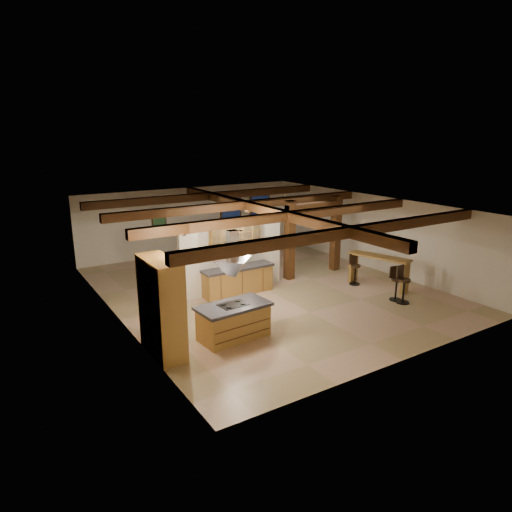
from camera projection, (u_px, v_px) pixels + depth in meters
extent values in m
plane|color=tan|center=(265.00, 289.00, 15.74)|extent=(12.00, 12.00, 0.00)
plane|color=silver|center=(191.00, 220.00, 20.26)|extent=(10.00, 0.00, 10.00)
plane|color=silver|center=(408.00, 303.00, 10.46)|extent=(10.00, 0.00, 10.00)
plane|color=silver|center=(116.00, 272.00, 12.79)|extent=(0.00, 12.00, 12.00)
plane|color=silver|center=(371.00, 232.00, 17.93)|extent=(0.00, 12.00, 12.00)
plane|color=#372311|center=(265.00, 206.00, 14.98)|extent=(12.00, 12.00, 0.00)
cube|color=#3D210F|center=(350.00, 232.00, 11.75)|extent=(10.00, 0.25, 0.28)
cube|color=#3D210F|center=(288.00, 216.00, 13.95)|extent=(10.00, 0.25, 0.28)
cube|color=#3D210F|center=(245.00, 205.00, 16.07)|extent=(10.00, 0.25, 0.28)
cube|color=#3D210F|center=(210.00, 196.00, 18.28)|extent=(10.00, 0.25, 0.28)
cube|color=#3D210F|center=(265.00, 210.00, 15.01)|extent=(0.28, 12.00, 0.28)
cube|color=#3D210F|center=(290.00, 240.00, 16.49)|extent=(0.30, 0.30, 2.90)
cube|color=#3D210F|center=(336.00, 233.00, 17.62)|extent=(0.30, 0.30, 2.90)
cube|color=#3D210F|center=(314.00, 206.00, 16.75)|extent=(2.50, 0.28, 0.28)
cube|color=silver|center=(232.00, 259.00, 15.35)|extent=(3.80, 0.18, 2.20)
cube|color=olive|center=(162.00, 307.00, 10.90)|extent=(0.64, 1.60, 2.40)
cube|color=silver|center=(173.00, 307.00, 11.07)|extent=(0.06, 0.62, 0.95)
cube|color=black|center=(175.00, 299.00, 11.04)|extent=(0.01, 0.50, 0.28)
cube|color=olive|center=(238.00, 281.00, 15.20)|extent=(2.40, 0.60, 0.86)
cube|color=black|center=(238.00, 268.00, 15.08)|extent=(2.50, 0.66, 0.08)
cube|color=olive|center=(234.00, 239.00, 15.00)|extent=(1.80, 0.34, 0.95)
cube|color=silver|center=(237.00, 240.00, 14.85)|extent=(1.74, 0.02, 0.90)
pyramid|color=silver|center=(233.00, 275.00, 11.58)|extent=(1.10, 1.10, 0.45)
cube|color=silver|center=(232.00, 245.00, 11.36)|extent=(0.26, 0.22, 0.73)
cube|color=#3D210F|center=(231.00, 215.00, 21.22)|extent=(1.10, 0.05, 1.70)
cube|color=black|center=(231.00, 215.00, 21.20)|extent=(0.95, 0.02, 1.55)
cube|color=#3D210F|center=(260.00, 212.00, 22.04)|extent=(1.10, 0.05, 1.70)
cube|color=black|center=(260.00, 212.00, 22.02)|extent=(0.95, 0.02, 1.55)
cube|color=#3D210F|center=(159.00, 218.00, 19.37)|extent=(0.65, 0.04, 0.85)
cube|color=#296135|center=(159.00, 218.00, 19.35)|extent=(0.55, 0.01, 0.75)
cylinder|color=silver|center=(240.00, 231.00, 11.36)|extent=(0.16, 0.16, 0.03)
cylinder|color=silver|center=(247.00, 212.00, 14.06)|extent=(0.16, 0.16, 0.03)
cylinder|color=silver|center=(183.00, 235.00, 10.89)|extent=(0.16, 0.16, 0.03)
cube|color=olive|center=(234.00, 323.00, 11.92)|extent=(1.84, 1.02, 0.85)
cube|color=black|center=(233.00, 306.00, 11.80)|extent=(1.97, 1.14, 0.08)
cube|color=black|center=(233.00, 305.00, 11.79)|extent=(0.78, 0.55, 0.02)
imported|color=#401810|center=(231.00, 259.00, 18.13)|extent=(2.28, 1.75, 0.71)
imported|color=black|center=(257.00, 240.00, 21.60)|extent=(2.08, 1.34, 0.57)
imported|color=silver|center=(234.00, 264.00, 14.95)|extent=(0.52, 0.42, 0.25)
cube|color=olive|center=(379.00, 257.00, 15.68)|extent=(1.16, 2.21, 0.06)
cube|color=olive|center=(405.00, 278.00, 15.22)|extent=(0.49, 0.25, 1.07)
cube|color=olive|center=(353.00, 267.00, 16.43)|extent=(0.49, 0.25, 1.07)
cube|color=#3D210F|center=(268.00, 238.00, 22.14)|extent=(0.44, 0.44, 0.53)
cylinder|color=black|center=(268.00, 231.00, 22.04)|extent=(0.06, 0.06, 0.17)
cone|color=#FFD399|center=(268.00, 228.00, 22.00)|extent=(0.29, 0.29, 0.19)
cylinder|color=black|center=(404.00, 280.00, 14.28)|extent=(0.38, 0.38, 0.07)
cube|color=black|center=(400.00, 272.00, 14.36)|extent=(0.36, 0.08, 0.42)
cylinder|color=black|center=(403.00, 292.00, 14.38)|extent=(0.06, 0.06, 0.73)
cylinder|color=black|center=(402.00, 302.00, 14.48)|extent=(0.42, 0.42, 0.03)
cylinder|color=black|center=(397.00, 280.00, 14.54)|extent=(0.35, 0.35, 0.07)
cube|color=black|center=(394.00, 272.00, 14.62)|extent=(0.33, 0.08, 0.38)
cylinder|color=black|center=(396.00, 290.00, 14.63)|extent=(0.06, 0.06, 0.67)
cylinder|color=black|center=(395.00, 299.00, 14.72)|extent=(0.38, 0.38, 0.03)
cylinder|color=black|center=(356.00, 266.00, 16.06)|extent=(0.34, 0.34, 0.07)
cube|color=black|center=(353.00, 259.00, 16.14)|extent=(0.33, 0.07, 0.38)
cylinder|color=black|center=(355.00, 275.00, 16.15)|extent=(0.06, 0.06, 0.66)
cylinder|color=black|center=(354.00, 284.00, 16.23)|extent=(0.38, 0.38, 0.03)
cube|color=#3D210F|center=(229.00, 264.00, 17.22)|extent=(0.45, 0.45, 0.06)
cube|color=#3D210F|center=(225.00, 254.00, 17.27)|extent=(0.40, 0.11, 0.70)
cylinder|color=#3D210F|center=(228.00, 271.00, 17.06)|extent=(0.05, 0.05, 0.39)
cylinder|color=#3D210F|center=(235.00, 270.00, 17.27)|extent=(0.05, 0.05, 0.39)
cylinder|color=#3D210F|center=(223.00, 270.00, 17.29)|extent=(0.05, 0.05, 0.39)
cylinder|color=#3D210F|center=(229.00, 268.00, 17.50)|extent=(0.05, 0.05, 0.39)
cube|color=#3D210F|center=(208.00, 257.00, 18.16)|extent=(0.45, 0.45, 0.06)
cube|color=#3D210F|center=(211.00, 250.00, 17.93)|extent=(0.40, 0.11, 0.70)
cylinder|color=#3D210F|center=(209.00, 261.00, 18.44)|extent=(0.05, 0.05, 0.39)
cylinder|color=#3D210F|center=(203.00, 262.00, 18.23)|extent=(0.05, 0.05, 0.39)
cylinder|color=#3D210F|center=(214.00, 263.00, 18.21)|extent=(0.05, 0.05, 0.39)
cylinder|color=#3D210F|center=(207.00, 264.00, 18.00)|extent=(0.05, 0.05, 0.39)
cube|color=#3D210F|center=(242.00, 261.00, 17.64)|extent=(0.45, 0.45, 0.06)
cube|color=#3D210F|center=(239.00, 251.00, 17.69)|extent=(0.40, 0.11, 0.70)
cylinder|color=#3D210F|center=(241.00, 268.00, 17.48)|extent=(0.05, 0.05, 0.39)
cylinder|color=#3D210F|center=(248.00, 267.00, 17.69)|extent=(0.05, 0.05, 0.39)
cylinder|color=#3D210F|center=(236.00, 266.00, 17.71)|extent=(0.05, 0.05, 0.39)
cylinder|color=#3D210F|center=(242.00, 265.00, 17.92)|extent=(0.05, 0.05, 0.39)
cube|color=#3D210F|center=(221.00, 254.00, 18.58)|extent=(0.45, 0.45, 0.06)
cube|color=#3D210F|center=(224.00, 247.00, 18.35)|extent=(0.40, 0.11, 0.70)
cylinder|color=#3D210F|center=(222.00, 258.00, 18.86)|extent=(0.05, 0.05, 0.39)
cylinder|color=#3D210F|center=(216.00, 260.00, 18.65)|extent=(0.05, 0.05, 0.39)
cylinder|color=#3D210F|center=(227.00, 260.00, 18.63)|extent=(0.05, 0.05, 0.39)
cylinder|color=#3D210F|center=(221.00, 261.00, 18.43)|extent=(0.05, 0.05, 0.39)
cube|color=#3D210F|center=(255.00, 258.00, 18.06)|extent=(0.45, 0.45, 0.06)
cube|color=#3D210F|center=(251.00, 248.00, 18.11)|extent=(0.40, 0.11, 0.70)
cylinder|color=#3D210F|center=(254.00, 265.00, 17.90)|extent=(0.05, 0.05, 0.39)
cylinder|color=#3D210F|center=(260.00, 263.00, 18.11)|extent=(0.05, 0.05, 0.39)
cylinder|color=#3D210F|center=(249.00, 263.00, 18.13)|extent=(0.05, 0.05, 0.39)
cylinder|color=#3D210F|center=(255.00, 262.00, 18.34)|extent=(0.05, 0.05, 0.39)
cube|color=#3D210F|center=(234.00, 252.00, 19.00)|extent=(0.45, 0.45, 0.06)
cube|color=#3D210F|center=(237.00, 244.00, 18.77)|extent=(0.40, 0.11, 0.70)
cylinder|color=#3D210F|center=(234.00, 255.00, 19.28)|extent=(0.05, 0.05, 0.39)
cylinder|color=#3D210F|center=(228.00, 257.00, 19.08)|extent=(0.05, 0.05, 0.39)
cylinder|color=#3D210F|center=(239.00, 257.00, 19.05)|extent=(0.05, 0.05, 0.39)
cylinder|color=#3D210F|center=(233.00, 258.00, 18.85)|extent=(0.05, 0.05, 0.39)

